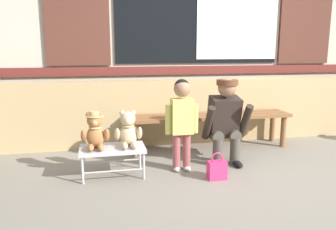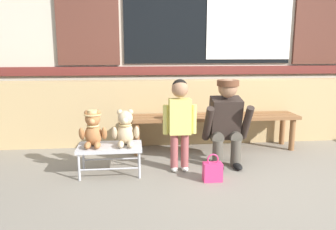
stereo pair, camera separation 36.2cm
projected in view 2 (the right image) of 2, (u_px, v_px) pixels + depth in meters
ground_plane at (248, 181)px, 3.23m from camera, size 60.00×60.00×0.00m
brick_low_wall at (214, 111)px, 4.54m from camera, size 6.92×0.25×0.85m
shop_facade at (208, 22)px, 4.81m from camera, size 7.06×0.26×3.22m
wooden_bench_long at (214, 121)px, 4.18m from camera, size 2.10×0.40×0.44m
small_display_bench at (110, 149)px, 3.37m from camera, size 0.64×0.36×0.30m
teddy_bear_with_hat at (93, 129)px, 3.31m from camera, size 0.28×0.27×0.36m
teddy_bear_plain at (125, 129)px, 3.35m from camera, size 0.28×0.26×0.36m
child_standing at (180, 115)px, 3.39m from camera, size 0.35×0.18×0.96m
adult_crouching at (226, 122)px, 3.61m from camera, size 0.50×0.49×0.95m
handbag_on_ground at (213, 171)px, 3.22m from camera, size 0.18×0.11×0.27m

